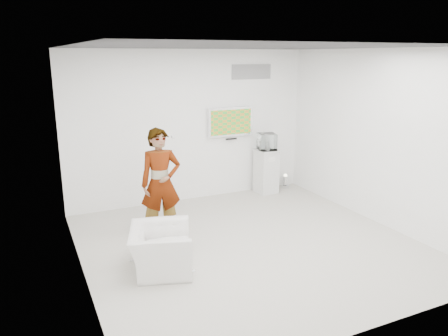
{
  "coord_description": "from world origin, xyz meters",
  "views": [
    {
      "loc": [
        -3.06,
        -5.58,
        2.9
      ],
      "look_at": [
        -0.16,
        0.6,
        1.12
      ],
      "focal_mm": 35.0,
      "sensor_mm": 36.0,
      "label": 1
    }
  ],
  "objects_px": {
    "person": "(161,183)",
    "pedestal": "(266,171)",
    "armchair": "(161,249)",
    "floor_uplight": "(285,181)",
    "tv": "(230,122)"
  },
  "relations": [
    {
      "from": "person",
      "to": "floor_uplight",
      "type": "xyz_separation_m",
      "value": [
        3.3,
        1.4,
        -0.74
      ]
    },
    {
      "from": "armchair",
      "to": "pedestal",
      "type": "distance_m",
      "value": 3.94
    },
    {
      "from": "person",
      "to": "pedestal",
      "type": "xyz_separation_m",
      "value": [
        2.72,
        1.28,
        -0.42
      ]
    },
    {
      "from": "person",
      "to": "tv",
      "type": "bearing_deg",
      "value": 44.27
    },
    {
      "from": "tv",
      "to": "pedestal",
      "type": "relative_size",
      "value": 1.06
    },
    {
      "from": "tv",
      "to": "pedestal",
      "type": "height_order",
      "value": "tv"
    },
    {
      "from": "tv",
      "to": "pedestal",
      "type": "xyz_separation_m",
      "value": [
        0.74,
        -0.24,
        -1.08
      ]
    },
    {
      "from": "tv",
      "to": "pedestal",
      "type": "distance_m",
      "value": 1.33
    },
    {
      "from": "floor_uplight",
      "to": "pedestal",
      "type": "bearing_deg",
      "value": -168.4
    },
    {
      "from": "person",
      "to": "armchair",
      "type": "relative_size",
      "value": 1.91
    },
    {
      "from": "person",
      "to": "floor_uplight",
      "type": "height_order",
      "value": "person"
    },
    {
      "from": "tv",
      "to": "pedestal",
      "type": "bearing_deg",
      "value": -18.17
    },
    {
      "from": "armchair",
      "to": "floor_uplight",
      "type": "distance_m",
      "value": 4.47
    },
    {
      "from": "armchair",
      "to": "person",
      "type": "bearing_deg",
      "value": -0.6
    },
    {
      "from": "tv",
      "to": "person",
      "type": "distance_m",
      "value": 2.58
    }
  ]
}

